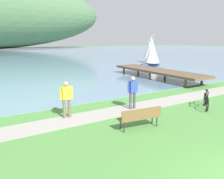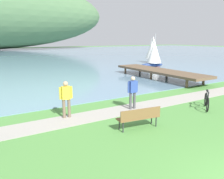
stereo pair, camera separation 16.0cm
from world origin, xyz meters
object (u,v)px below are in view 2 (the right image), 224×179
at_px(bicycle_beside_path, 207,101).
at_px(person_on_the_grass, 133,91).
at_px(park_bench_near_camera, 139,116).
at_px(sailboat_toward_hillside, 154,54).
at_px(sailboat_mid_bay, 153,49).
at_px(person_at_shoreline, 66,97).

xyz_separation_m(bicycle_beside_path, person_on_the_grass, (-3.31, 1.98, 0.58)).
relative_size(park_bench_near_camera, sailboat_toward_hillside, 0.52).
distance_m(park_bench_near_camera, sailboat_mid_bay, 26.14).
height_order(bicycle_beside_path, sailboat_toward_hillside, sailboat_toward_hillside).
bearing_deg(sailboat_mid_bay, bicycle_beside_path, -124.52).
height_order(person_at_shoreline, sailboat_mid_bay, sailboat_mid_bay).
xyz_separation_m(person_on_the_grass, sailboat_mid_bay, (16.31, 16.92, 1.04)).
height_order(bicycle_beside_path, sailboat_mid_bay, sailboat_mid_bay).
height_order(bicycle_beside_path, person_at_shoreline, person_at_shoreline).
xyz_separation_m(park_bench_near_camera, bicycle_beside_path, (4.68, 0.31, -0.12)).
xyz_separation_m(bicycle_beside_path, sailboat_toward_hillside, (9.58, 14.86, 1.31)).
distance_m(park_bench_near_camera, person_at_shoreline, 3.48).
relative_size(person_at_shoreline, person_on_the_grass, 1.00).
xyz_separation_m(park_bench_near_camera, sailboat_mid_bay, (17.68, 19.21, 1.50)).
distance_m(person_at_shoreline, sailboat_toward_hillside, 20.46).
relative_size(person_on_the_grass, sailboat_mid_bay, 0.41).
xyz_separation_m(person_at_shoreline, person_on_the_grass, (3.38, -0.51, 0.00)).
bearing_deg(sailboat_toward_hillside, person_at_shoreline, -142.76).
height_order(park_bench_near_camera, person_on_the_grass, person_on_the_grass).
bearing_deg(park_bench_near_camera, sailboat_mid_bay, 47.38).
height_order(park_bench_near_camera, sailboat_toward_hillside, sailboat_toward_hillside).
bearing_deg(person_on_the_grass, bicycle_beside_path, -30.82).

